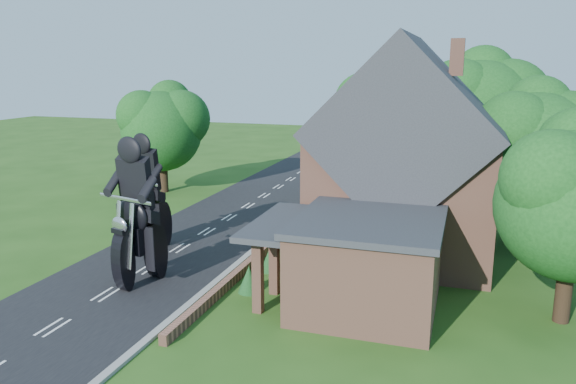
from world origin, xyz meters
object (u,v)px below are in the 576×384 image
(house, at_px, (406,163))
(motorcycle_follow, at_px, (150,232))
(garden_wall, at_px, (275,241))
(annex, at_px, (365,261))
(motorcycle_lead, at_px, (140,263))

(house, distance_m, motorcycle_follow, 12.80)
(garden_wall, relative_size, annex, 3.12)
(motorcycle_lead, distance_m, motorcycle_follow, 4.52)
(house, bearing_deg, annex, -95.24)
(annex, height_order, motorcycle_follow, annex)
(house, distance_m, motorcycle_lead, 12.83)
(garden_wall, xyz_separation_m, house, (6.19, 1.00, 4.14))
(garden_wall, distance_m, motorcycle_lead, 7.52)
(annex, distance_m, motorcycle_follow, 11.67)
(motorcycle_follow, bearing_deg, house, -144.82)
(annex, relative_size, motorcycle_follow, 3.81)
(annex, bearing_deg, motorcycle_lead, -175.13)
(motorcycle_lead, relative_size, motorcycle_follow, 1.07)
(motorcycle_lead, height_order, motorcycle_follow, motorcycle_lead)
(house, xyz_separation_m, motorcycle_lead, (-9.77, -7.58, -3.42))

